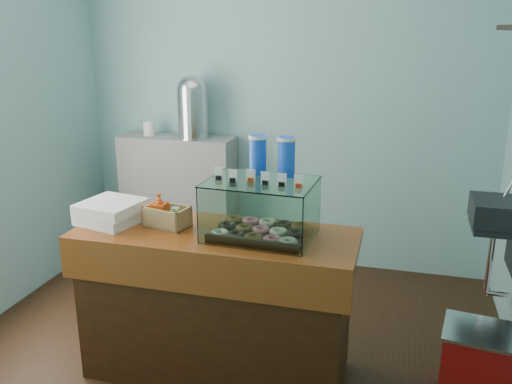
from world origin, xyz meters
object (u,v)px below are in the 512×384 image
(coffee_urn, at_px, (193,105))
(display_case, at_px, (263,205))
(red_cooler, at_px, (483,363))
(counter, at_px, (216,303))

(coffee_urn, bearing_deg, display_case, -56.46)
(coffee_urn, distance_m, red_cooler, 2.88)
(counter, distance_m, display_case, 0.67)
(counter, bearing_deg, red_cooler, 7.08)
(counter, height_order, coffee_urn, coffee_urn)
(counter, distance_m, coffee_urn, 1.95)
(display_case, distance_m, red_cooler, 1.52)
(display_case, xyz_separation_m, red_cooler, (1.24, 0.14, -0.87))
(counter, xyz_separation_m, display_case, (0.27, 0.04, 0.61))
(coffee_urn, xyz_separation_m, red_cooler, (2.24, -1.37, -1.18))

